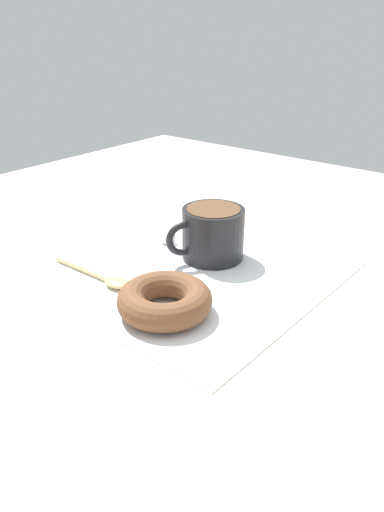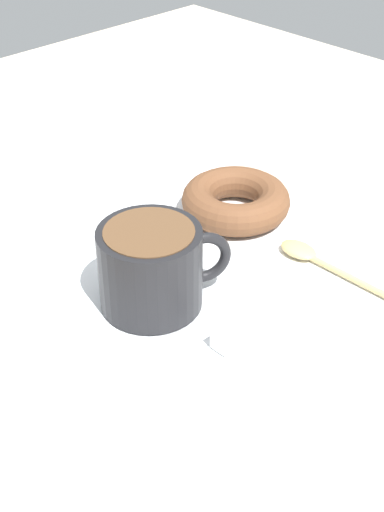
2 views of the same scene
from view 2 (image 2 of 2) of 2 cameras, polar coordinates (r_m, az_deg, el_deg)
name	(u,v)px [view 2 (image 2 of 2)]	position (r cm, az deg, el deg)	size (l,w,h in cm)	color
ground_plane	(180,297)	(61.64, -0.94, -3.32)	(120.00, 120.00, 2.00)	beige
napkin	(192,276)	(62.13, 0.00, -1.62)	(33.89, 33.89, 0.30)	white
coffee_cup	(151,265)	(57.10, -3.32, -0.71)	(10.57, 8.39, 7.02)	black
donut	(236,200)	(69.65, 3.52, 4.47)	(10.60, 10.60, 3.17)	brown
spoon	(315,259)	(64.27, 9.83, -0.20)	(2.46, 13.37, 0.90)	#D8B772
sugar_cube	(224,339)	(54.41, 2.62, -6.68)	(1.57, 1.57, 1.57)	white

